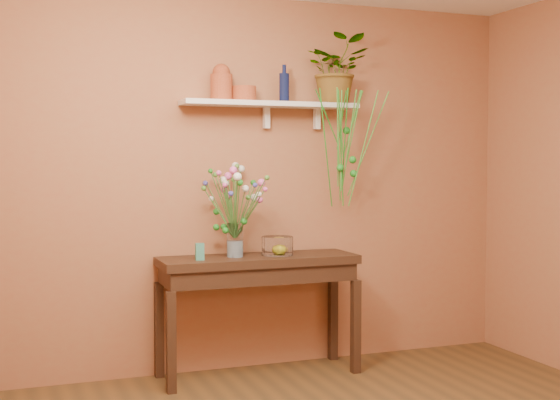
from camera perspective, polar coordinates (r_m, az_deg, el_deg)
The scene contains 13 objects.
room at distance 3.65m, azimuth 8.58°, elevation 0.38°, with size 4.04×4.04×2.70m.
sideboard at distance 5.28m, azimuth -1.67°, elevation -5.62°, with size 1.40×0.45×0.85m.
wall_shelf at distance 5.40m, azimuth -0.62°, elevation 7.25°, with size 1.30×0.24×0.19m.
terracotta_jug at distance 5.32m, azimuth -4.49°, elevation 8.88°, with size 0.18×0.18×0.26m.
terracotta_pot at distance 5.33m, azimuth -2.75°, elevation 8.11°, with size 0.17×0.17×0.10m, color #A5482D.
blue_bottle at distance 5.42m, azimuth 0.32°, elevation 8.62°, with size 0.09×0.09×0.27m.
spider_plant at distance 5.62m, azimuth 4.38°, elevation 9.86°, with size 0.45×0.39×0.50m, color #217F20.
plant_fronds at distance 5.44m, azimuth 5.11°, elevation 4.02°, with size 0.58×0.38×0.84m.
glass_vase at distance 5.21m, azimuth -3.45°, elevation -3.25°, with size 0.11×0.11×0.24m.
bouquet at distance 5.19m, azimuth -3.42°, elevation 0.56°, with size 0.44×0.52×0.53m.
glass_bowl at distance 5.29m, azimuth -0.20°, elevation -3.57°, with size 0.22×0.22×0.13m.
lemon at distance 5.30m, azimuth -0.09°, elevation -3.78°, with size 0.07×0.07×0.07m, color yellow.
carton at distance 5.07m, azimuth -6.14°, elevation -3.94°, with size 0.06×0.04×0.11m, color teal.
Camera 1 is at (-1.78, -3.18, 1.52)m, focal length 47.95 mm.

